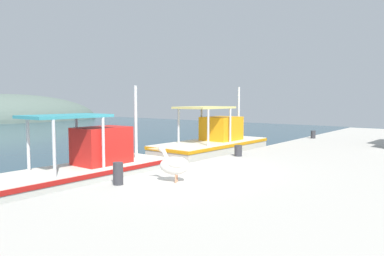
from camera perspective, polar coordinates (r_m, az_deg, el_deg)
The scene contains 8 objects.
quay_pier at distance 7.43m, azimuth 27.43°, elevation -13.14°, with size 36.00×10.00×0.80m, color #BCB7AD.
distant_hill_nearest at distance 49.65m, azimuth -27.47°, elevation 0.95°, with size 25.11×10.46×6.81m, color #596B60.
fishing_boat_second at distance 10.60m, azimuth -16.64°, elevation -6.55°, with size 5.49×1.85×3.06m.
fishing_boat_third at distance 14.63m, azimuth 3.38°, elevation -3.10°, with size 5.54×2.22×3.18m.
pelican at distance 7.76m, azimuth -2.87°, elevation -5.82°, with size 0.61×0.94×0.82m.
mooring_bollard_second at distance 7.72m, azimuth -11.79°, elevation -7.17°, with size 0.22×0.22×0.48m, color #333338.
mooring_bollard_third at distance 11.49m, azimuth 7.43°, elevation -3.63°, with size 0.24×0.24×0.35m, color #333338.
mooring_bollard_fourth at distance 17.69m, azimuth 18.88°, elevation -0.99°, with size 0.22×0.22×0.37m, color #333338.
Camera 1 is at (-6.99, -6.26, 2.58)m, focal length 33.21 mm.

